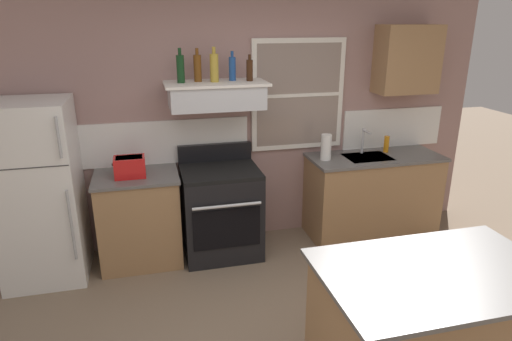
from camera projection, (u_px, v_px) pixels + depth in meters
back_wall at (239, 116)px, 4.64m from camera, size 5.40×0.11×2.70m
refrigerator at (39, 193)px, 4.01m from camera, size 0.70×0.72×1.66m
counter_left_of_stove at (140, 218)px, 4.38m from camera, size 0.79×0.63×0.91m
toaster at (130, 167)px, 4.15m from camera, size 0.30×0.20×0.19m
stove_range at (221, 211)px, 4.53m from camera, size 0.76×0.69×1.09m
range_hood_shelf at (216, 95)px, 4.24m from camera, size 0.96×0.52×0.24m
bottle_dark_green_wine at (180, 68)px, 4.09m from camera, size 0.07×0.07×0.31m
bottle_amber_wine at (198, 68)px, 4.18m from camera, size 0.07×0.07×0.31m
bottle_champagne_gold_foil at (214, 67)px, 4.16m from camera, size 0.08×0.08×0.32m
bottle_blue_liqueur at (232, 68)px, 4.25m from camera, size 0.07×0.07×0.27m
bottle_brown_stout at (250, 70)px, 4.23m from camera, size 0.06×0.06×0.25m
counter_right_with_sink at (372, 195)px, 4.96m from camera, size 1.43×0.63×0.91m
sink_faucet at (364, 138)px, 4.82m from camera, size 0.03×0.17×0.28m
paper_towel_roll at (326, 147)px, 4.63m from camera, size 0.11×0.11×0.27m
dish_soap_bottle at (386, 144)px, 4.91m from camera, size 0.06×0.06×0.18m
kitchen_island at (429, 334)px, 2.78m from camera, size 1.40×0.90×0.91m
upper_cabinet_right at (407, 59)px, 4.70m from camera, size 0.64×0.32×0.70m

